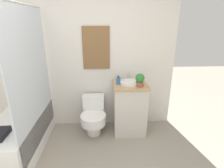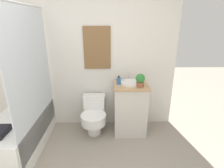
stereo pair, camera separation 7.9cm
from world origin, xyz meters
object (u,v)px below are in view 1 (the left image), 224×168
(toilet, at_px, (94,115))
(sink, at_px, (130,82))
(soap_bottle, at_px, (118,81))
(potted_plant, at_px, (140,80))

(toilet, bearing_deg, sink, 3.70)
(soap_bottle, relative_size, potted_plant, 0.67)
(sink, xyz_separation_m, soap_bottle, (-0.19, -0.01, 0.04))
(sink, relative_size, soap_bottle, 2.60)
(sink, bearing_deg, toilet, -176.30)
(soap_bottle, bearing_deg, toilet, -175.50)
(sink, height_order, soap_bottle, soap_bottle)
(soap_bottle, distance_m, potted_plant, 0.34)
(toilet, relative_size, soap_bottle, 4.50)
(toilet, distance_m, potted_plant, 0.97)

